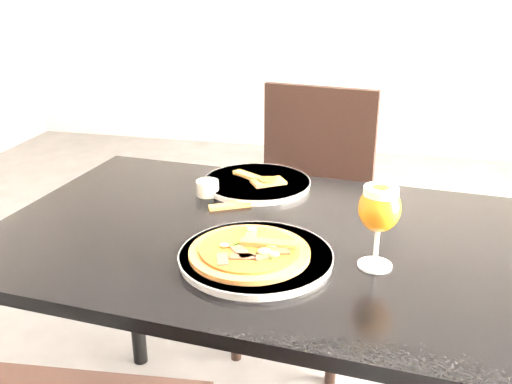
% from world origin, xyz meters
% --- Properties ---
extents(dining_table, '(1.26, 0.90, 0.75)m').
position_xyz_m(dining_table, '(0.05, -0.09, 0.66)').
color(dining_table, black).
rests_on(dining_table, ground).
extents(chair_far, '(0.49, 0.49, 0.93)m').
position_xyz_m(chair_far, '(0.08, 0.60, 0.51)').
color(chair_far, black).
rests_on(chair_far, ground).
extents(plate_main, '(0.33, 0.33, 0.02)m').
position_xyz_m(plate_main, '(0.08, -0.23, 0.76)').
color(plate_main, white).
rests_on(plate_main, dining_table).
extents(pizza, '(0.25, 0.25, 0.03)m').
position_xyz_m(pizza, '(0.07, -0.24, 0.78)').
color(pizza, brown).
rests_on(pizza, plate_main).
extents(plate_second, '(0.32, 0.32, 0.02)m').
position_xyz_m(plate_second, '(-0.01, 0.20, 0.76)').
color(plate_second, white).
rests_on(plate_second, dining_table).
extents(crust_scraps, '(0.17, 0.12, 0.01)m').
position_xyz_m(crust_scraps, '(0.01, 0.19, 0.77)').
color(crust_scraps, brown).
rests_on(crust_scraps, plate_second).
extents(loose_crust, '(0.11, 0.07, 0.01)m').
position_xyz_m(loose_crust, '(-0.04, 0.03, 0.75)').
color(loose_crust, brown).
rests_on(loose_crust, dining_table).
extents(sauce_cup, '(0.06, 0.06, 0.04)m').
position_xyz_m(sauce_cup, '(-0.12, 0.10, 0.77)').
color(sauce_cup, silver).
rests_on(sauce_cup, dining_table).
extents(beer_glass, '(0.08, 0.08, 0.18)m').
position_xyz_m(beer_glass, '(0.33, -0.20, 0.88)').
color(beer_glass, white).
rests_on(beer_glass, dining_table).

